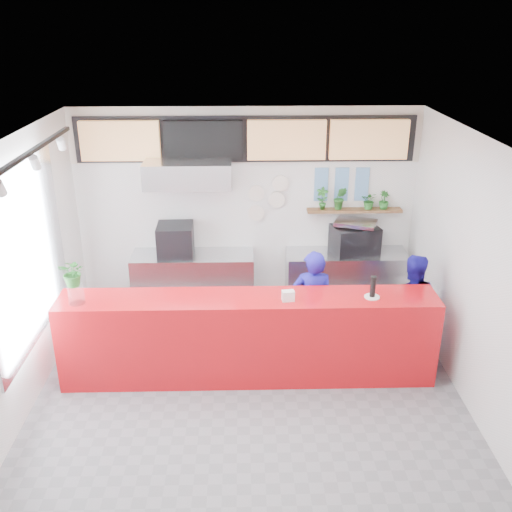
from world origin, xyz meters
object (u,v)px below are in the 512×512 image
(espresso_machine, at_px, (355,240))
(pepper_mill, at_px, (373,286))
(service_counter, at_px, (248,338))
(panini_oven, at_px, (175,240))
(staff_center, at_px, (312,305))
(staff_right, at_px, (409,306))

(espresso_machine, relative_size, pepper_mill, 2.53)
(service_counter, bearing_deg, panini_oven, 120.02)
(staff_center, height_order, pepper_mill, staff_center)
(service_counter, xyz_separation_m, staff_right, (2.08, 0.47, 0.16))
(pepper_mill, bearing_deg, staff_center, 141.74)
(service_counter, xyz_separation_m, pepper_mill, (1.46, -0.04, 0.69))
(service_counter, relative_size, espresso_machine, 6.93)
(pepper_mill, bearing_deg, panini_oven, 143.63)
(staff_center, distance_m, staff_right, 1.26)
(staff_right, distance_m, pepper_mill, 0.96)
(service_counter, distance_m, staff_center, 0.96)
(staff_center, bearing_deg, panini_oven, -33.42)
(panini_oven, bearing_deg, pepper_mill, -37.99)
(panini_oven, xyz_separation_m, pepper_mill, (2.50, -1.84, 0.11))
(espresso_machine, xyz_separation_m, staff_right, (0.49, -1.33, -0.40))
(espresso_machine, xyz_separation_m, staff_center, (-0.77, -1.34, -0.37))
(service_counter, distance_m, staff_right, 2.14)
(staff_right, bearing_deg, pepper_mill, 42.19)
(panini_oven, bearing_deg, staff_center, -37.32)
(espresso_machine, bearing_deg, pepper_mill, -107.88)
(espresso_machine, height_order, staff_right, staff_right)
(panini_oven, height_order, staff_right, staff_right)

